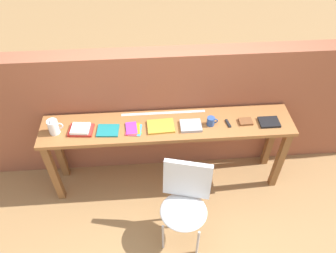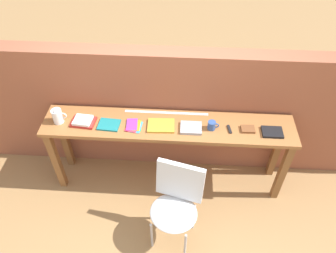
# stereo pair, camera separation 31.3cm
# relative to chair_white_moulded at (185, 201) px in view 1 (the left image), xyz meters

# --- Properties ---
(ground_plane) EXTENTS (40.00, 40.00, 0.00)m
(ground_plane) POSITION_rel_chair_white_moulded_xyz_m (-0.11, 0.35, -0.53)
(ground_plane) COLOR #9E7547
(brick_wall_back) EXTENTS (6.00, 0.20, 1.50)m
(brick_wall_back) POSITION_rel_chair_white_moulded_xyz_m (-0.11, 0.99, 0.22)
(brick_wall_back) COLOR #935138
(brick_wall_back) RESTS_ON ground
(sideboard) EXTENTS (2.50, 0.44, 0.88)m
(sideboard) POSITION_rel_chair_white_moulded_xyz_m (-0.11, 0.65, 0.21)
(sideboard) COLOR #996033
(sideboard) RESTS_ON ground
(chair_white_moulded) EXTENTS (0.54, 0.55, 0.89)m
(chair_white_moulded) POSITION_rel_chair_white_moulded_xyz_m (0.00, 0.00, 0.00)
(chair_white_moulded) COLOR silver
(chair_white_moulded) RESTS_ON ground
(pitcher_white) EXTENTS (0.14, 0.10, 0.18)m
(pitcher_white) POSITION_rel_chair_white_moulded_xyz_m (-1.19, 0.62, 0.43)
(pitcher_white) COLOR white
(pitcher_white) RESTS_ON sideboard
(book_stack_leftmost) EXTENTS (0.24, 0.19, 0.05)m
(book_stack_leftmost) POSITION_rel_chair_white_moulded_xyz_m (-0.95, 0.62, 0.38)
(book_stack_leftmost) COLOR red
(book_stack_leftmost) RESTS_ON sideboard
(magazine_cycling) EXTENTS (0.22, 0.18, 0.02)m
(magazine_cycling) POSITION_rel_chair_white_moulded_xyz_m (-0.69, 0.60, 0.36)
(magazine_cycling) COLOR #19757A
(magazine_cycling) RESTS_ON sideboard
(pamphlet_pile_colourful) EXTENTS (0.17, 0.20, 0.01)m
(pamphlet_pile_colourful) POSITION_rel_chair_white_moulded_xyz_m (-0.45, 0.60, 0.36)
(pamphlet_pile_colourful) COLOR green
(pamphlet_pile_colourful) RESTS_ON sideboard
(book_open_centre) EXTENTS (0.27, 0.20, 0.02)m
(book_open_centre) POSITION_rel_chair_white_moulded_xyz_m (-0.18, 0.62, 0.36)
(book_open_centre) COLOR gold
(book_open_centre) RESTS_ON sideboard
(book_grey_hardcover) EXTENTS (0.21, 0.17, 0.03)m
(book_grey_hardcover) POSITION_rel_chair_white_moulded_xyz_m (0.11, 0.60, 0.37)
(book_grey_hardcover) COLOR #9E9EA3
(book_grey_hardcover) RESTS_ON sideboard
(mug) EXTENTS (0.11, 0.08, 0.09)m
(mug) POSITION_rel_chair_white_moulded_xyz_m (0.31, 0.62, 0.40)
(mug) COLOR #2D4C8C
(mug) RESTS_ON sideboard
(multitool_folded) EXTENTS (0.04, 0.11, 0.02)m
(multitool_folded) POSITION_rel_chair_white_moulded_xyz_m (0.48, 0.62, 0.36)
(multitool_folded) COLOR black
(multitool_folded) RESTS_ON sideboard
(leather_journal_brown) EXTENTS (0.13, 0.10, 0.02)m
(leather_journal_brown) POSITION_rel_chair_white_moulded_xyz_m (0.66, 0.63, 0.37)
(leather_journal_brown) COLOR brown
(leather_journal_brown) RESTS_ON sideboard
(book_repair_rightmost) EXTENTS (0.20, 0.15, 0.02)m
(book_repair_rightmost) POSITION_rel_chair_white_moulded_xyz_m (0.89, 0.60, 0.37)
(book_repair_rightmost) COLOR black
(book_repair_rightmost) RESTS_ON sideboard
(ruler_metal_back_edge) EXTENTS (0.86, 0.03, 0.00)m
(ruler_metal_back_edge) POSITION_rel_chair_white_moulded_xyz_m (-0.14, 0.82, 0.35)
(ruler_metal_back_edge) COLOR silver
(ruler_metal_back_edge) RESTS_ON sideboard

